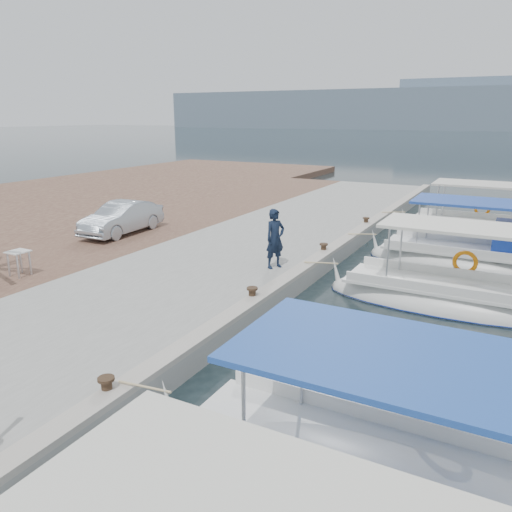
{
  "coord_description": "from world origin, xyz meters",
  "views": [
    {
      "loc": [
        5.24,
        -8.76,
        4.94
      ],
      "look_at": [
        -1.0,
        2.92,
        1.2
      ],
      "focal_mm": 35.0,
      "sensor_mm": 36.0,
      "label": 1
    }
  ],
  "objects": [
    {
      "name": "concrete_quay",
      "position": [
        -3.0,
        5.0,
        0.25
      ],
      "size": [
        6.0,
        40.0,
        0.5
      ],
      "primitive_type": "cube",
      "color": "gray",
      "rests_on": "ground"
    },
    {
      "name": "folding_table",
      "position": [
        -7.17,
        0.09,
        1.02
      ],
      "size": [
        0.55,
        0.55,
        0.73
      ],
      "color": "silver",
      "rests_on": "cobblestone_strip"
    },
    {
      "name": "fishing_caique_d",
      "position": [
        3.9,
        8.98,
        0.2
      ],
      "size": [
        6.41,
        2.42,
        2.83
      ],
      "color": "silver",
      "rests_on": "ground"
    },
    {
      "name": "fisherman",
      "position": [
        -1.07,
        4.25,
        1.4
      ],
      "size": [
        0.68,
        0.78,
        1.79
      ],
      "primitive_type": "imported",
      "rotation": [
        0.0,
        0.0,
        1.1
      ],
      "color": "black",
      "rests_on": "concrete_quay"
    },
    {
      "name": "fishing_caique_b",
      "position": [
        4.27,
        -3.26,
        0.12
      ],
      "size": [
        7.36,
        2.46,
        2.83
      ],
      "color": "silver",
      "rests_on": "ground"
    },
    {
      "name": "fishing_caique_c",
      "position": [
        3.82,
        4.74,
        0.13
      ],
      "size": [
        6.45,
        2.11,
        2.83
      ],
      "color": "silver",
      "rests_on": "ground"
    },
    {
      "name": "parked_car",
      "position": [
        -8.31,
        5.55,
        1.11
      ],
      "size": [
        1.46,
        3.77,
        1.22
      ],
      "primitive_type": "imported",
      "rotation": [
        0.0,
        0.0,
        0.04
      ],
      "color": "#A1ACB8",
      "rests_on": "cobblestone_strip"
    },
    {
      "name": "quay_curb",
      "position": [
        -0.22,
        5.0,
        0.56
      ],
      "size": [
        0.44,
        40.0,
        0.12
      ],
      "primitive_type": "cube",
      "color": "#A49D91",
      "rests_on": "concrete_quay"
    },
    {
      "name": "fishing_caique_e",
      "position": [
        3.53,
        13.93,
        0.13
      ],
      "size": [
        5.88,
        2.39,
        2.83
      ],
      "color": "silver",
      "rests_on": "ground"
    },
    {
      "name": "mooring_bollards",
      "position": [
        -0.35,
        1.5,
        0.69
      ],
      "size": [
        0.28,
        20.28,
        0.33
      ],
      "color": "black",
      "rests_on": "concrete_quay"
    },
    {
      "name": "cobblestone_strip",
      "position": [
        -8.0,
        5.0,
        0.25
      ],
      "size": [
        4.0,
        40.0,
        0.5
      ],
      "primitive_type": "cube",
      "color": "brown",
      "rests_on": "ground"
    },
    {
      "name": "ground",
      "position": [
        0.0,
        0.0,
        0.0
      ],
      "size": [
        400.0,
        400.0,
        0.0
      ],
      "primitive_type": "plane",
      "color": "black",
      "rests_on": "ground"
    }
  ]
}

